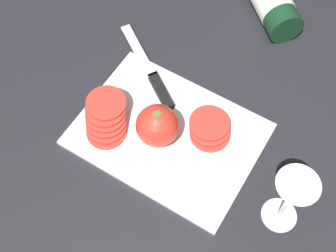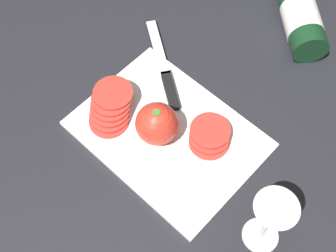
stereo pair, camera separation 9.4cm
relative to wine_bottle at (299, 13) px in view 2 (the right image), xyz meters
The scene contains 8 objects.
ground_plane 0.47m from the wine_bottle, 99.66° to the left, with size 3.00×3.00×0.00m, color black.
cutting_board 0.43m from the wine_bottle, 87.69° to the left, with size 0.37×0.27×0.01m.
wine_bottle is the anchor object (origin of this frame).
wine_glass 0.54m from the wine_bottle, 118.41° to the left, with size 0.08×0.08×0.16m.
whole_tomato 0.45m from the wine_bottle, 85.98° to the left, with size 0.09×0.09×0.09m.
knife 0.36m from the wine_bottle, 72.74° to the left, with size 0.23×0.16×0.01m.
tomato_slice_stack_near 0.39m from the wine_bottle, 97.95° to the left, with size 0.10×0.10×0.02m.
tomato_slice_stack_far 0.50m from the wine_bottle, 73.71° to the left, with size 0.11×0.12×0.04m.
Camera 2 is at (-0.22, 0.31, 0.86)m, focal length 50.00 mm.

